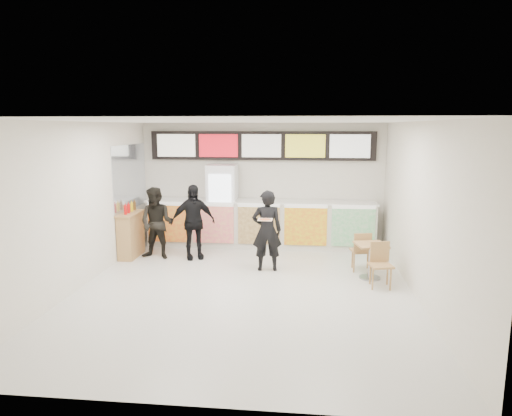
# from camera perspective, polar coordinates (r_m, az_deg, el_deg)

# --- Properties ---
(floor) EXTENTS (7.00, 7.00, 0.00)m
(floor) POSITION_cam_1_polar(r_m,az_deg,el_deg) (8.35, -1.50, -10.23)
(floor) COLOR beige
(floor) RESTS_ON ground
(ceiling) EXTENTS (7.00, 7.00, 0.00)m
(ceiling) POSITION_cam_1_polar(r_m,az_deg,el_deg) (7.83, -1.61, 10.81)
(ceiling) COLOR white
(ceiling) RESTS_ON wall_back
(wall_back) EXTENTS (6.00, 0.00, 6.00)m
(wall_back) POSITION_cam_1_polar(r_m,az_deg,el_deg) (11.40, 0.73, 3.03)
(wall_back) COLOR silver
(wall_back) RESTS_ON floor
(wall_left) EXTENTS (0.00, 7.00, 7.00)m
(wall_left) POSITION_cam_1_polar(r_m,az_deg,el_deg) (8.86, -21.18, 0.31)
(wall_left) COLOR silver
(wall_left) RESTS_ON floor
(wall_right) EXTENTS (0.00, 7.00, 7.00)m
(wall_right) POSITION_cam_1_polar(r_m,az_deg,el_deg) (8.13, 19.90, -0.43)
(wall_right) COLOR silver
(wall_right) RESTS_ON floor
(service_counter) EXTENTS (5.56, 0.77, 1.14)m
(service_counter) POSITION_cam_1_polar(r_m,az_deg,el_deg) (11.15, 0.53, -1.96)
(service_counter) COLOR silver
(service_counter) RESTS_ON floor
(menu_board) EXTENTS (5.50, 0.14, 0.70)m
(menu_board) POSITION_cam_1_polar(r_m,az_deg,el_deg) (11.23, 0.70, 7.79)
(menu_board) COLOR black
(menu_board) RESTS_ON wall_back
(drinks_fridge) EXTENTS (0.70, 0.67, 2.00)m
(drinks_fridge) POSITION_cam_1_polar(r_m,az_deg,el_deg) (11.21, -4.22, 0.31)
(drinks_fridge) COLOR white
(drinks_fridge) RESTS_ON floor
(mirror_panel) EXTENTS (0.01, 2.00, 1.50)m
(mirror_panel) POSITION_cam_1_polar(r_m,az_deg,el_deg) (11.03, -15.46, 3.74)
(mirror_panel) COLOR #B2B7BF
(mirror_panel) RESTS_ON wall_left
(customer_main) EXTENTS (0.66, 0.48, 1.66)m
(customer_main) POSITION_cam_1_polar(r_m,az_deg,el_deg) (9.25, 1.37, -2.85)
(customer_main) COLOR black
(customer_main) RESTS_ON floor
(customer_left) EXTENTS (0.85, 0.71, 1.60)m
(customer_left) POSITION_cam_1_polar(r_m,az_deg,el_deg) (10.33, -12.31, -1.88)
(customer_left) COLOR black
(customer_left) RESTS_ON floor
(customer_mid) EXTENTS (1.06, 0.77, 1.67)m
(customer_mid) POSITION_cam_1_polar(r_m,az_deg,el_deg) (10.17, -7.89, -1.73)
(customer_mid) COLOR black
(customer_mid) RESTS_ON floor
(pizza_slice) EXTENTS (0.36, 0.36, 0.02)m
(pizza_slice) POSITION_cam_1_polar(r_m,az_deg,el_deg) (8.74, 1.15, -1.41)
(pizza_slice) COLOR beige
(pizza_slice) RESTS_ON customer_main
(cafe_table) EXTENTS (0.69, 1.45, 0.82)m
(cafe_table) POSITION_cam_1_polar(r_m,az_deg,el_deg) (9.10, 14.14, -5.65)
(cafe_table) COLOR tan
(cafe_table) RESTS_ON floor
(condiment_ledge) EXTENTS (0.37, 0.91, 1.21)m
(condiment_ledge) POSITION_cam_1_polar(r_m,az_deg,el_deg) (10.67, -15.37, -3.17)
(condiment_ledge) COLOR tan
(condiment_ledge) RESTS_ON floor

